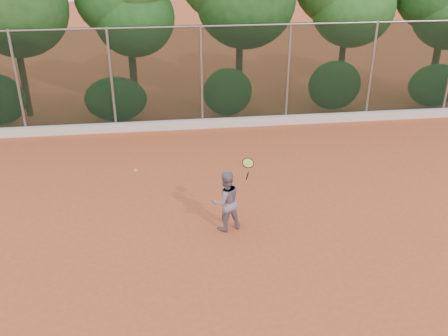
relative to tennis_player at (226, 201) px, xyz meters
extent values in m
plane|color=#C8562F|center=(0.05, -0.34, -0.73)|extent=(80.00, 80.00, 0.00)
cube|color=silver|center=(0.05, 6.48, -0.58)|extent=(24.00, 0.20, 0.30)
imported|color=gray|center=(0.00, 0.00, 0.00)|extent=(0.84, 0.73, 1.46)
cube|color=black|center=(0.05, 6.66, 1.02)|extent=(24.00, 0.01, 3.50)
cylinder|color=gray|center=(0.05, 6.66, 2.72)|extent=(24.00, 0.06, 0.06)
cylinder|color=gray|center=(-5.95, 6.66, 1.02)|extent=(0.09, 0.09, 3.50)
cylinder|color=gray|center=(-2.95, 6.66, 1.02)|extent=(0.09, 0.09, 3.50)
cylinder|color=gray|center=(0.05, 6.66, 1.02)|extent=(0.09, 0.09, 3.50)
cylinder|color=gray|center=(3.05, 6.66, 1.02)|extent=(0.09, 0.09, 3.50)
cylinder|color=gray|center=(6.05, 6.66, 1.02)|extent=(0.09, 0.09, 3.50)
cylinder|color=#3F2818|center=(-6.25, 8.56, 0.72)|extent=(0.24, 0.24, 2.90)
ellipsoid|color=#306326|center=(-6.05, 8.46, 3.17)|extent=(3.50, 2.90, 3.40)
cylinder|color=#492A1C|center=(-2.35, 8.96, 0.47)|extent=(0.28, 0.28, 2.40)
ellipsoid|color=#1E4F1B|center=(-2.15, 8.86, 2.67)|extent=(2.90, 2.40, 2.80)
cylinder|color=#3E2918|center=(1.65, 8.66, 0.77)|extent=(0.26, 0.26, 3.00)
ellipsoid|color=#2D6426|center=(1.85, 8.56, 3.27)|extent=(3.60, 3.00, 3.50)
cylinder|color=#492D1C|center=(5.75, 8.86, 0.62)|extent=(0.24, 0.24, 2.70)
ellipsoid|color=#276121|center=(5.95, 8.76, 2.97)|extent=(3.20, 2.70, 3.10)
cylinder|color=#4A331C|center=(9.45, 8.46, 0.52)|extent=(0.28, 0.28, 2.50)
ellipsoid|color=#276125|center=(-2.95, 7.46, 0.12)|extent=(2.20, 1.16, 1.60)
ellipsoid|color=#2F6D29|center=(1.05, 7.46, 0.22)|extent=(1.80, 1.04, 1.76)
ellipsoid|color=#326A28|center=(5.05, 7.46, 0.32)|extent=(2.00, 1.10, 1.84)
ellipsoid|color=#2F722B|center=(9.05, 7.46, 0.17)|extent=(2.16, 1.12, 1.64)
cylinder|color=black|center=(0.47, -0.12, 0.67)|extent=(0.05, 0.17, 0.25)
torus|color=black|center=(0.47, -0.18, 1.02)|extent=(0.29, 0.27, 0.16)
cylinder|color=#C2D53E|center=(0.47, -0.18, 1.02)|extent=(0.25, 0.22, 0.12)
sphere|color=#B7C92D|center=(-1.95, -0.21, 1.01)|extent=(0.07, 0.07, 0.07)
camera|label=1|loc=(-1.29, -9.81, 5.69)|focal=40.00mm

